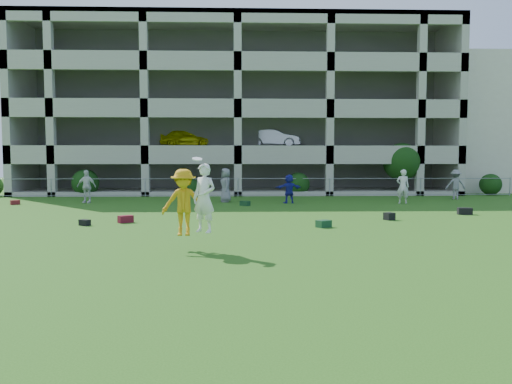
{
  "coord_description": "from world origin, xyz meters",
  "views": [
    {
      "loc": [
        0.12,
        -13.35,
        2.54
      ],
      "look_at": [
        0.65,
        3.0,
        1.4
      ],
      "focal_mm": 35.0,
      "sensor_mm": 36.0,
      "label": 1
    }
  ],
  "objects_px": {
    "bystander_b": "(86,186)",
    "parking_garage": "(238,115)",
    "stucco_building": "(512,128)",
    "crate_d": "(389,216)",
    "bystander_c": "(226,185)",
    "bystander_f": "(456,184)",
    "frisbee_contest": "(189,201)",
    "bystander_d": "(289,189)",
    "bystander_e": "(403,186)"
  },
  "relations": [
    {
      "from": "bystander_d",
      "to": "bystander_f",
      "type": "bearing_deg",
      "value": 178.46
    },
    {
      "from": "bystander_f",
      "to": "crate_d",
      "type": "bearing_deg",
      "value": 64.84
    },
    {
      "from": "parking_garage",
      "to": "bystander_f",
      "type": "bearing_deg",
      "value": -40.62
    },
    {
      "from": "crate_d",
      "to": "frisbee_contest",
      "type": "distance_m",
      "value": 9.87
    },
    {
      "from": "bystander_e",
      "to": "frisbee_contest",
      "type": "height_order",
      "value": "frisbee_contest"
    },
    {
      "from": "bystander_f",
      "to": "parking_garage",
      "type": "xyz_separation_m",
      "value": [
        -13.2,
        11.32,
        5.12
      ]
    },
    {
      "from": "stucco_building",
      "to": "bystander_c",
      "type": "height_order",
      "value": "stucco_building"
    },
    {
      "from": "bystander_b",
      "to": "bystander_e",
      "type": "bearing_deg",
      "value": 4.11
    },
    {
      "from": "frisbee_contest",
      "to": "parking_garage",
      "type": "relative_size",
      "value": 0.07
    },
    {
      "from": "crate_d",
      "to": "frisbee_contest",
      "type": "xyz_separation_m",
      "value": [
        -7.44,
        -6.38,
        1.2
      ]
    },
    {
      "from": "bystander_c",
      "to": "parking_garage",
      "type": "bearing_deg",
      "value": 161.67
    },
    {
      "from": "bystander_e",
      "to": "bystander_b",
      "type": "bearing_deg",
      "value": 6.44
    },
    {
      "from": "bystander_c",
      "to": "frisbee_contest",
      "type": "xyz_separation_m",
      "value": [
        -0.57,
        -14.68,
        0.39
      ]
    },
    {
      "from": "frisbee_contest",
      "to": "bystander_e",
      "type": "bearing_deg",
      "value": 52.64
    },
    {
      "from": "bystander_d",
      "to": "bystander_e",
      "type": "relative_size",
      "value": 0.85
    },
    {
      "from": "bystander_e",
      "to": "bystander_f",
      "type": "xyz_separation_m",
      "value": [
        4.12,
        2.68,
        -0.04
      ]
    },
    {
      "from": "bystander_b",
      "to": "stucco_building",
      "type": "bearing_deg",
      "value": 30.14
    },
    {
      "from": "bystander_b",
      "to": "crate_d",
      "type": "xyz_separation_m",
      "value": [
        14.59,
        -8.03,
        -0.77
      ]
    },
    {
      "from": "bystander_c",
      "to": "bystander_e",
      "type": "height_order",
      "value": "bystander_c"
    },
    {
      "from": "bystander_b",
      "to": "bystander_d",
      "type": "height_order",
      "value": "bystander_b"
    },
    {
      "from": "crate_d",
      "to": "frisbee_contest",
      "type": "relative_size",
      "value": 0.16
    },
    {
      "from": "bystander_b",
      "to": "crate_d",
      "type": "distance_m",
      "value": 16.67
    },
    {
      "from": "stucco_building",
      "to": "bystander_c",
      "type": "relative_size",
      "value": 8.33
    },
    {
      "from": "frisbee_contest",
      "to": "parking_garage",
      "type": "distance_m",
      "value": 27.94
    },
    {
      "from": "stucco_building",
      "to": "bystander_b",
      "type": "relative_size",
      "value": 8.7
    },
    {
      "from": "bystander_d",
      "to": "crate_d",
      "type": "xyz_separation_m",
      "value": [
        3.34,
        -7.56,
        -0.65
      ]
    },
    {
      "from": "stucco_building",
      "to": "bystander_e",
      "type": "distance_m",
      "value": 20.37
    },
    {
      "from": "crate_d",
      "to": "stucco_building",
      "type": "bearing_deg",
      "value": 51.89
    },
    {
      "from": "bystander_b",
      "to": "bystander_f",
      "type": "xyz_separation_m",
      "value": [
        21.61,
        1.79,
        -0.02
      ]
    },
    {
      "from": "bystander_b",
      "to": "bystander_e",
      "type": "xyz_separation_m",
      "value": [
        17.49,
        -0.89,
        0.02
      ]
    },
    {
      "from": "bystander_f",
      "to": "frisbee_contest",
      "type": "xyz_separation_m",
      "value": [
        -14.45,
        -16.2,
        0.46
      ]
    },
    {
      "from": "bystander_d",
      "to": "bystander_e",
      "type": "xyz_separation_m",
      "value": [
        6.23,
        -0.42,
        0.14
      ]
    },
    {
      "from": "frisbee_contest",
      "to": "bystander_f",
      "type": "bearing_deg",
      "value": 48.28
    },
    {
      "from": "bystander_b",
      "to": "parking_garage",
      "type": "relative_size",
      "value": 0.06
    },
    {
      "from": "frisbee_contest",
      "to": "crate_d",
      "type": "bearing_deg",
      "value": 40.65
    },
    {
      "from": "bystander_c",
      "to": "bystander_f",
      "type": "height_order",
      "value": "bystander_c"
    },
    {
      "from": "bystander_b",
      "to": "frisbee_contest",
      "type": "bearing_deg",
      "value": -56.57
    },
    {
      "from": "bystander_d",
      "to": "bystander_e",
      "type": "height_order",
      "value": "bystander_e"
    },
    {
      "from": "bystander_d",
      "to": "bystander_c",
      "type": "bearing_deg",
      "value": -25.7
    },
    {
      "from": "bystander_b",
      "to": "bystander_d",
      "type": "xyz_separation_m",
      "value": [
        11.25,
        -0.47,
        -0.12
      ]
    },
    {
      "from": "bystander_e",
      "to": "parking_garage",
      "type": "relative_size",
      "value": 0.06
    },
    {
      "from": "parking_garage",
      "to": "bystander_d",
      "type": "bearing_deg",
      "value": -78.16
    },
    {
      "from": "bystander_b",
      "to": "bystander_d",
      "type": "distance_m",
      "value": 11.27
    },
    {
      "from": "stucco_building",
      "to": "parking_garage",
      "type": "bearing_deg",
      "value": -179.25
    },
    {
      "from": "crate_d",
      "to": "parking_garage",
      "type": "relative_size",
      "value": 0.01
    },
    {
      "from": "bystander_c",
      "to": "parking_garage",
      "type": "height_order",
      "value": "parking_garage"
    },
    {
      "from": "bystander_d",
      "to": "frisbee_contest",
      "type": "height_order",
      "value": "frisbee_contest"
    },
    {
      "from": "crate_d",
      "to": "bystander_d",
      "type": "bearing_deg",
      "value": 113.83
    },
    {
      "from": "stucco_building",
      "to": "parking_garage",
      "type": "distance_m",
      "value": 23.03
    },
    {
      "from": "crate_d",
      "to": "frisbee_contest",
      "type": "bearing_deg",
      "value": -139.35
    }
  ]
}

